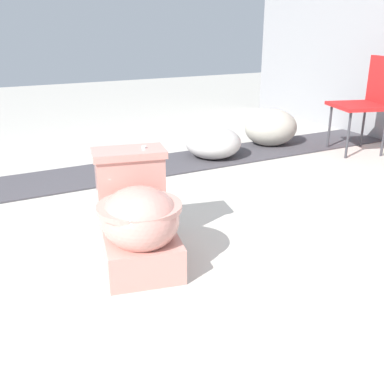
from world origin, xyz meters
The scene contains 6 objects.
ground_plane centered at (0.00, 0.00, 0.00)m, with size 14.00×14.00×0.00m, color #B7B2A8.
gravel_strip centered at (-1.17, 0.50, 0.01)m, with size 0.56×8.00×0.01m, color #423F44.
toilet centered at (0.21, 0.03, 0.22)m, with size 0.70×0.50×0.52m.
folding_chair_left centered at (-0.71, 2.59, 0.51)m, with size 0.55×0.55×0.83m.
boulder_near centered at (-1.17, 1.26, 0.14)m, with size 0.48×0.47×0.27m, color #B7B2AD.
boulder_far centered at (-1.29, 1.97, 0.17)m, with size 0.51×0.42×0.35m, color #ADA899.
Camera 1 is at (2.08, -0.66, 1.10)m, focal length 42.00 mm.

